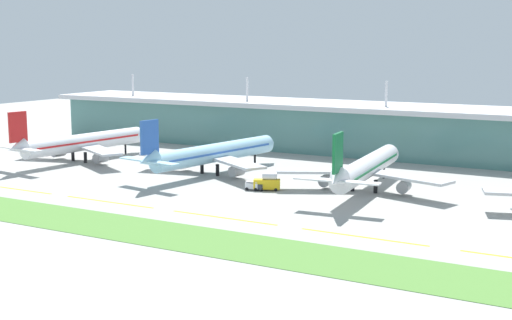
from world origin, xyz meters
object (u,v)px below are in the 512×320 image
airliner_near_middle (213,153)px  airliner_far_middle (366,168)px  fuel_truck (268,182)px  airliner_nearest (82,143)px  baggage_cart (252,186)px  pushback_tug (262,186)px

airliner_near_middle → airliner_far_middle: (50.07, -1.40, -0.00)m
airliner_far_middle → fuel_truck: (-23.76, -12.10, -4.18)m
airliner_far_middle → airliner_near_middle: bearing=178.4°
airliner_nearest → airliner_far_middle: 101.99m
airliner_near_middle → airliner_nearest: bearing=-178.6°
airliner_nearest → fuel_truck: 79.29m
airliner_nearest → baggage_cart: size_ratio=15.27×
airliner_near_middle → airliner_far_middle: same height
airliner_near_middle → pushback_tug: (24.70, -13.62, -5.35)m
baggage_cart → pushback_tug: (2.14, 1.79, -0.16)m
pushback_tug → fuel_truck: bearing=4.6°
airliner_near_middle → fuel_truck: 29.87m
fuel_truck → airliner_nearest: bearing=171.1°
fuel_truck → pushback_tug: size_ratio=1.64×
airliner_nearest → airliner_far_middle: bearing=-0.1°
airliner_nearest → airliner_near_middle: (51.92, 1.29, 0.00)m
airliner_far_middle → pushback_tug: airliner_far_middle is taller
airliner_nearest → pushback_tug: bearing=-9.1°
airliner_nearest → fuel_truck: bearing=-8.9°
baggage_cart → airliner_nearest: bearing=169.3°
airliner_nearest → baggage_cart: (74.48, -14.13, -5.18)m
airliner_nearest → pushback_tug: size_ratio=12.83×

